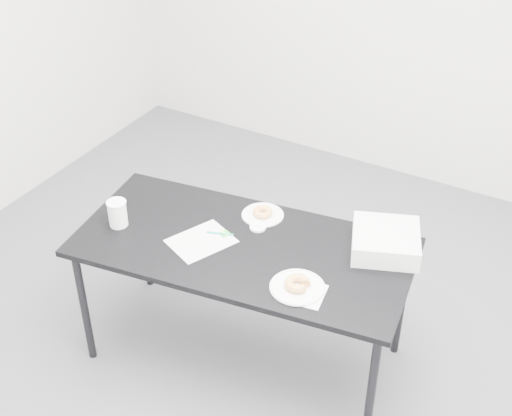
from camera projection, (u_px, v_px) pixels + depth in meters
The scene contains 13 objects.
floor at pixel (242, 337), 3.78m from camera, with size 4.00×4.00×0.00m, color #46464B.
table at pixel (243, 254), 3.32m from camera, with size 1.64×0.93×0.71m.
scorecard at pixel (201, 241), 3.31m from camera, with size 0.22×0.28×0.00m, color white.
logo_patch at pixel (225, 234), 3.35m from camera, with size 0.05×0.05×0.00m, color green.
pen at pixel (220, 233), 3.35m from camera, with size 0.01×0.01×0.13m, color #0D937B.
napkin at pixel (305, 293), 3.01m from camera, with size 0.17×0.17×0.00m, color white.
plate_near at pixel (297, 287), 3.03m from camera, with size 0.24×0.24×0.01m, color white.
donut_near at pixel (297, 283), 3.02m from camera, with size 0.11×0.11×0.04m, color #D99145.
plate_far at pixel (263, 215), 3.48m from camera, with size 0.21×0.21×0.01m, color white.
donut_far at pixel (263, 212), 3.47m from camera, with size 0.10×0.10×0.03m, color #D99145.
coffee_cup at pixel (118, 213), 3.38m from camera, with size 0.09×0.09×0.13m, color white.
cup_lid at pixel (258, 227), 3.39m from camera, with size 0.08×0.08×0.01m, color white.
bakery_box at pixel (386, 241), 3.23m from camera, with size 0.30×0.30×0.10m, color silver.
Camera 1 is at (1.40, -2.32, 2.73)m, focal length 50.00 mm.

